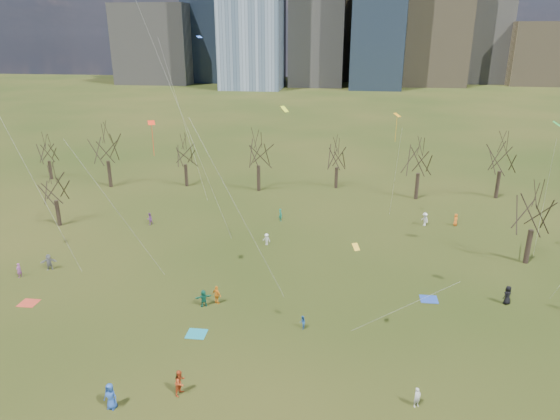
# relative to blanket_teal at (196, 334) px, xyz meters

# --- Properties ---
(ground) EXTENTS (500.00, 500.00, 0.00)m
(ground) POSITION_rel_blanket_teal_xyz_m (5.45, -0.32, -0.01)
(ground) COLOR black
(ground) RESTS_ON ground
(bare_tree_row) EXTENTS (113.04, 29.80, 9.50)m
(bare_tree_row) POSITION_rel_blanket_teal_xyz_m (5.37, 36.91, 6.10)
(bare_tree_row) COLOR black
(bare_tree_row) RESTS_ON ground
(blanket_teal) EXTENTS (1.60, 1.50, 0.03)m
(blanket_teal) POSITION_rel_blanket_teal_xyz_m (0.00, 0.00, 0.00)
(blanket_teal) COLOR teal
(blanket_teal) RESTS_ON ground
(blanket_navy) EXTENTS (1.60, 1.50, 0.03)m
(blanket_navy) POSITION_rel_blanket_teal_xyz_m (19.92, 8.30, 0.00)
(blanket_navy) COLOR #2242A2
(blanket_navy) RESTS_ON ground
(blanket_crimson) EXTENTS (1.60, 1.50, 0.03)m
(blanket_crimson) POSITION_rel_blanket_teal_xyz_m (-16.74, 2.84, 0.00)
(blanket_crimson) COLOR #BF3A26
(blanket_crimson) RESTS_ON ground
(person_0) EXTENTS (1.00, 0.71, 1.90)m
(person_0) POSITION_rel_blanket_teal_xyz_m (-3.10, -9.08, 0.94)
(person_0) COLOR #254CA3
(person_0) RESTS_ON ground
(person_1) EXTENTS (0.63, 0.58, 1.43)m
(person_1) POSITION_rel_blanket_teal_xyz_m (16.95, -6.32, 0.70)
(person_1) COLOR silver
(person_1) RESTS_ON ground
(person_2) EXTENTS (0.97, 1.10, 1.89)m
(person_2) POSITION_rel_blanket_teal_xyz_m (1.01, -7.15, 0.93)
(person_2) COLOR #BC431A
(person_2) RESTS_ON ground
(person_4) EXTENTS (1.11, 0.92, 1.78)m
(person_4) POSITION_rel_blanket_teal_xyz_m (0.49, 5.03, 0.87)
(person_4) COLOR orange
(person_4) RESTS_ON ground
(person_5) EXTENTS (1.56, 1.15, 1.63)m
(person_5) POSITION_rel_blanket_teal_xyz_m (-0.59, 4.41, 0.80)
(person_5) COLOR #17694F
(person_5) RESTS_ON ground
(person_6) EXTENTS (1.05, 0.98, 1.81)m
(person_6) POSITION_rel_blanket_teal_xyz_m (26.84, 8.37, 0.89)
(person_6) COLOR black
(person_6) RESTS_ON ground
(person_7) EXTENTS (0.49, 0.64, 1.56)m
(person_7) POSITION_rel_blanket_teal_xyz_m (-20.70, 7.55, 0.76)
(person_7) COLOR #9D4E93
(person_7) RESTS_ON ground
(person_8) EXTENTS (0.49, 0.61, 1.19)m
(person_8) POSITION_rel_blanket_teal_xyz_m (8.62, 1.93, 0.58)
(person_8) COLOR #275CA9
(person_8) RESTS_ON ground
(person_9) EXTENTS (1.04, 0.81, 1.42)m
(person_9) POSITION_rel_blanket_teal_xyz_m (2.94, 18.86, 0.70)
(person_9) COLOR white
(person_9) RESTS_ON ground
(person_11) EXTENTS (1.68, 1.09, 1.73)m
(person_11) POSITION_rel_blanket_teal_xyz_m (-18.65, 9.57, 0.85)
(person_11) COLOR slate
(person_11) RESTS_ON ground
(person_12) EXTENTS (0.79, 0.92, 1.59)m
(person_12) POSITION_rel_blanket_teal_xyz_m (26.11, 28.15, 0.78)
(person_12) COLOR orange
(person_12) RESTS_ON ground
(person_13) EXTENTS (0.67, 0.73, 1.68)m
(person_13) POSITION_rel_blanket_teal_xyz_m (3.54, 26.95, 0.82)
(person_13) COLOR #1B7B62
(person_13) RESTS_ON ground
(person_14) EXTENTS (0.92, 0.97, 1.59)m
(person_14) POSITION_rel_blanket_teal_xyz_m (-13.06, 23.41, 0.78)
(person_14) COLOR #8C4C99
(person_14) RESTS_ON ground
(person_15) EXTENTS (1.14, 1.30, 1.75)m
(person_15) POSITION_rel_blanket_teal_xyz_m (22.15, 27.58, 0.86)
(person_15) COLOR silver
(person_15) RESTS_ON ground
(kites_airborne) EXTENTS (60.47, 35.21, 29.98)m
(kites_airborne) POSITION_rel_blanket_teal_xyz_m (2.99, 10.82, 12.11)
(kites_airborne) COLOR #FF3315
(kites_airborne) RESTS_ON ground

